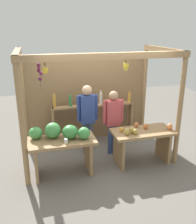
# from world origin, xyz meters

# --- Properties ---
(ground_plane) EXTENTS (12.00, 12.00, 0.00)m
(ground_plane) POSITION_xyz_m (0.00, 0.00, 0.00)
(ground_plane) COLOR slate
(ground_plane) RESTS_ON ground
(market_stall) EXTENTS (3.24, 1.82, 2.40)m
(market_stall) POSITION_xyz_m (-0.01, 0.42, 1.38)
(market_stall) COLOR #99754C
(market_stall) RESTS_ON ground
(fruit_counter_left) EXTENTS (1.32, 0.68, 1.06)m
(fruit_counter_left) POSITION_xyz_m (-0.87, -0.61, 0.70)
(fruit_counter_left) COLOR #99754C
(fruit_counter_left) RESTS_ON ground
(fruit_counter_right) EXTENTS (1.31, 0.64, 0.89)m
(fruit_counter_right) POSITION_xyz_m (0.85, -0.64, 0.56)
(fruit_counter_right) COLOR #99754C
(fruit_counter_right) RESTS_ON ground
(bottle_shelf_unit) EXTENTS (2.08, 0.22, 1.36)m
(bottle_shelf_unit) POSITION_xyz_m (0.10, 0.64, 0.80)
(bottle_shelf_unit) COLOR #99754C
(bottle_shelf_unit) RESTS_ON ground
(vendor_man) EXTENTS (0.48, 0.22, 1.63)m
(vendor_man) POSITION_xyz_m (-0.18, 0.07, 0.98)
(vendor_man) COLOR #3F4D6C
(vendor_man) RESTS_ON ground
(vendor_woman) EXTENTS (0.48, 0.20, 1.50)m
(vendor_woman) POSITION_xyz_m (0.38, -0.09, 0.89)
(vendor_woman) COLOR navy
(vendor_woman) RESTS_ON ground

